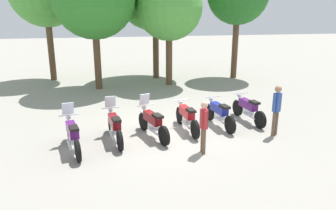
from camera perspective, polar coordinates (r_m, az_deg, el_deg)
The scene contains 10 objects.
ground_plane at distance 11.26m, azimuth 0.48°, elevation -5.11°, with size 80.00×80.00×0.00m, color gray.
motorcycle_0 at distance 10.23m, azimuth -16.43°, elevation -5.01°, with size 0.76×2.15×1.37m.
motorcycle_1 at distance 10.67m, azimuth -9.38°, elevation -3.62°, with size 0.62×2.18×1.37m.
motorcycle_2 at distance 10.86m, azimuth -2.75°, elevation -3.05°, with size 0.87×2.11×1.37m.
motorcycle_3 at distance 11.44m, azimuth 3.32°, elevation -2.09°, with size 0.62×2.19×0.99m.
motorcycle_4 at distance 11.97m, azimuth 8.97°, elevation -1.41°, with size 0.62×2.18×0.99m.
motorcycle_5 at distance 12.71m, azimuth 13.89°, elevation -0.64°, with size 0.62×2.18×0.99m.
person_0 at distance 9.57m, azimuth 6.30°, elevation -3.25°, with size 0.22×0.40×1.61m.
person_1 at distance 11.41m, azimuth 18.55°, elevation -0.24°, with size 0.38×0.32×1.74m.
tree_3 at distance 18.07m, azimuth 0.19°, elevation 16.78°, with size 3.58×3.58×6.03m.
Camera 1 is at (-2.04, -10.25, 4.17)m, focal length 34.67 mm.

